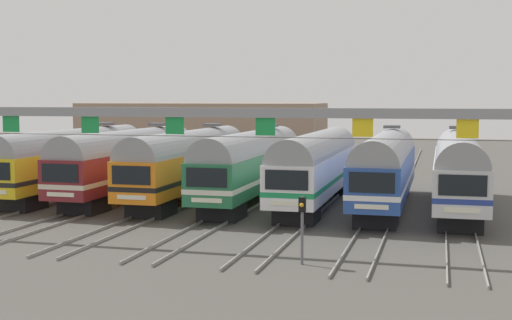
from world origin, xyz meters
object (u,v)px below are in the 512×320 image
(commuter_train_silver, at_px, (458,168))
(yard_signal_mast, at_px, (302,217))
(commuter_train_yellow, at_px, (72,158))
(commuter_train_white, at_px, (317,164))
(commuter_train_maroon, at_px, (129,160))
(catenary_gantry, at_px, (175,129))
(commuter_train_green, at_px, (251,163))
(commuter_train_blue, at_px, (386,166))
(commuter_train_orange, at_px, (189,161))

(commuter_train_silver, height_order, yard_signal_mast, commuter_train_silver)
(commuter_train_yellow, height_order, commuter_train_white, commuter_train_yellow)
(yard_signal_mast, bearing_deg, commuter_train_maroon, 133.86)
(commuter_train_white, bearing_deg, catenary_gantry, -107.92)
(commuter_train_yellow, distance_m, commuter_train_maroon, 4.36)
(commuter_train_white, relative_size, commuter_train_silver, 1.00)
(commuter_train_green, xyz_separation_m, catenary_gantry, (0.00, -13.50, 2.77))
(commuter_train_blue, distance_m, catenary_gantry, 16.31)
(commuter_train_white, relative_size, catenary_gantry, 0.57)
(commuter_train_maroon, distance_m, commuter_train_blue, 17.46)
(commuter_train_maroon, xyz_separation_m, commuter_train_orange, (4.36, 0.00, 0.00))
(catenary_gantry, relative_size, yard_signal_mast, 10.95)
(commuter_train_maroon, relative_size, commuter_train_orange, 1.00)
(commuter_train_green, relative_size, catenary_gantry, 0.57)
(commuter_train_yellow, height_order, commuter_train_silver, same)
(commuter_train_orange, relative_size, commuter_train_green, 1.00)
(commuter_train_silver, bearing_deg, commuter_train_maroon, 180.00)
(catenary_gantry, height_order, yard_signal_mast, catenary_gantry)
(commuter_train_white, bearing_deg, commuter_train_green, 179.94)
(commuter_train_maroon, distance_m, commuter_train_green, 8.73)
(commuter_train_yellow, distance_m, commuter_train_orange, 8.73)
(commuter_train_yellow, relative_size, commuter_train_blue, 1.00)
(commuter_train_maroon, distance_m, commuter_train_silver, 21.82)
(yard_signal_mast, bearing_deg, commuter_train_blue, 82.18)
(yard_signal_mast, bearing_deg, commuter_train_silver, 67.61)
(commuter_train_blue, distance_m, yard_signal_mast, 16.06)
(commuter_train_white, height_order, yard_signal_mast, commuter_train_white)
(commuter_train_blue, distance_m, commuter_train_silver, 4.36)
(commuter_train_white, bearing_deg, commuter_train_orange, 179.97)
(commuter_train_maroon, xyz_separation_m, commuter_train_blue, (17.46, 0.00, 0.00))
(commuter_train_green, bearing_deg, commuter_train_silver, 0.00)
(commuter_train_green, bearing_deg, commuter_train_blue, 0.00)
(commuter_train_blue, bearing_deg, commuter_train_orange, 180.00)
(commuter_train_orange, relative_size, yard_signal_mast, 6.29)
(commuter_train_orange, bearing_deg, commuter_train_yellow, 180.00)
(commuter_train_maroon, bearing_deg, commuter_train_green, 0.00)
(commuter_train_orange, bearing_deg, commuter_train_white, -0.03)
(commuter_train_green, height_order, commuter_train_blue, same)
(commuter_train_blue, bearing_deg, commuter_train_green, 180.00)
(commuter_train_yellow, xyz_separation_m, yard_signal_mast, (19.64, -15.90, -0.68))
(commuter_train_orange, bearing_deg, commuter_train_silver, 0.00)
(commuter_train_maroon, relative_size, commuter_train_white, 1.00)
(commuter_train_blue, height_order, yard_signal_mast, commuter_train_blue)
(commuter_train_silver, bearing_deg, commuter_train_green, 180.00)
(yard_signal_mast, bearing_deg, catenary_gantry, 159.90)
(commuter_train_maroon, height_order, commuter_train_green, same)
(commuter_train_yellow, height_order, commuter_train_orange, same)
(commuter_train_yellow, bearing_deg, yard_signal_mast, -38.98)
(commuter_train_white, height_order, commuter_train_silver, commuter_train_silver)
(commuter_train_orange, height_order, catenary_gantry, catenary_gantry)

